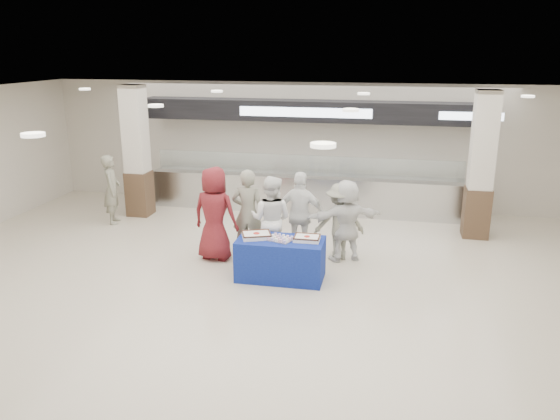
% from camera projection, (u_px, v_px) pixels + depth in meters
% --- Properties ---
extents(ground, '(14.00, 14.00, 0.00)m').
position_uv_depth(ground, '(253.00, 302.00, 9.02)').
color(ground, beige).
rests_on(ground, ground).
extents(serving_line, '(8.70, 0.85, 2.80)m').
position_uv_depth(serving_line, '(306.00, 166.00, 13.75)').
color(serving_line, silver).
rests_on(serving_line, ground).
extents(column_left, '(0.55, 0.55, 3.20)m').
position_uv_depth(column_left, '(137.00, 154.00, 13.31)').
color(column_left, '#3D2A1B').
rests_on(column_left, ground).
extents(column_right, '(0.55, 0.55, 3.20)m').
position_uv_depth(column_right, '(481.00, 169.00, 11.73)').
color(column_right, '#3D2A1B').
rests_on(column_right, ground).
extents(display_table, '(1.55, 0.79, 0.75)m').
position_uv_depth(display_table, '(280.00, 259.00, 9.82)').
color(display_table, navy).
rests_on(display_table, ground).
extents(sheet_cake_left, '(0.61, 0.55, 0.10)m').
position_uv_depth(sheet_cake_left, '(256.00, 235.00, 9.79)').
color(sheet_cake_left, white).
rests_on(sheet_cake_left, display_table).
extents(sheet_cake_right, '(0.46, 0.36, 0.10)m').
position_uv_depth(sheet_cake_right, '(307.00, 238.00, 9.65)').
color(sheet_cake_right, white).
rests_on(sheet_cake_right, display_table).
extents(cupcake_tray, '(0.50, 0.43, 0.07)m').
position_uv_depth(cupcake_tray, '(280.00, 238.00, 9.67)').
color(cupcake_tray, '#A4A4A8').
rests_on(cupcake_tray, display_table).
extents(civilian_maroon, '(0.98, 0.70, 1.86)m').
position_uv_depth(civilian_maroon, '(215.00, 214.00, 10.61)').
color(civilian_maroon, maroon).
rests_on(civilian_maroon, ground).
extents(soldier_a, '(0.67, 0.47, 1.77)m').
position_uv_depth(soldier_a, '(248.00, 213.00, 10.82)').
color(soldier_a, gray).
rests_on(soldier_a, ground).
extents(chef_tall, '(0.90, 0.74, 1.71)m').
position_uv_depth(chef_tall, '(271.00, 219.00, 10.50)').
color(chef_tall, white).
rests_on(chef_tall, ground).
extents(chef_short, '(1.04, 0.51, 1.73)m').
position_uv_depth(chef_short, '(301.00, 215.00, 10.78)').
color(chef_short, white).
rests_on(chef_short, ground).
extents(soldier_b, '(1.11, 0.82, 1.53)m').
position_uv_depth(soldier_b, '(339.00, 222.00, 10.66)').
color(soldier_b, gray).
rests_on(soldier_b, ground).
extents(civilian_white, '(1.57, 1.07, 1.63)m').
position_uv_depth(civilian_white, '(346.00, 220.00, 10.58)').
color(civilian_white, white).
rests_on(civilian_white, ground).
extents(soldier_bg, '(0.58, 0.70, 1.64)m').
position_uv_depth(soldier_bg, '(112.00, 189.00, 12.87)').
color(soldier_bg, gray).
rests_on(soldier_bg, ground).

